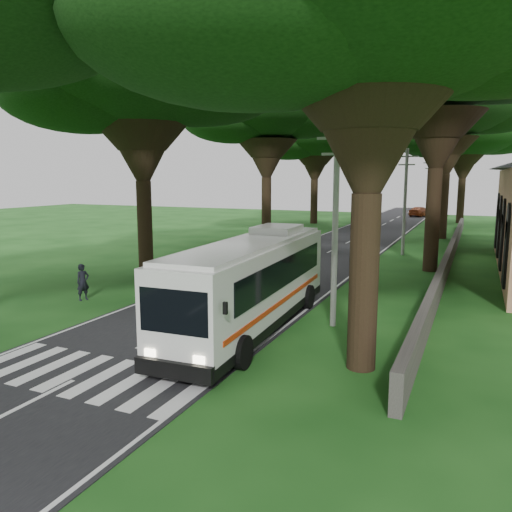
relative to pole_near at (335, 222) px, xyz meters
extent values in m
plane|color=#134012|center=(-5.50, -6.00, -4.18)|extent=(140.00, 140.00, 0.00)
cube|color=black|center=(-5.50, 19.00, -4.17)|extent=(8.00, 120.00, 0.04)
cube|color=silver|center=(-5.50, -8.00, -4.18)|extent=(8.00, 3.00, 0.01)
cube|color=#383533|center=(3.50, 18.00, -3.58)|extent=(0.35, 50.00, 1.20)
cylinder|color=gray|center=(0.00, 0.00, -0.18)|extent=(0.24, 0.24, 8.00)
cube|color=gray|center=(0.00, 0.00, 3.22)|extent=(1.60, 0.10, 0.10)
cube|color=gray|center=(0.00, 0.00, 2.62)|extent=(1.20, 0.10, 0.10)
cylinder|color=gray|center=(0.00, 20.00, -0.18)|extent=(0.24, 0.24, 8.00)
cube|color=gray|center=(0.00, 20.00, 3.22)|extent=(1.60, 0.10, 0.10)
cube|color=gray|center=(0.00, 20.00, 2.62)|extent=(1.20, 0.10, 0.10)
cylinder|color=gray|center=(0.00, 40.00, -0.18)|extent=(0.24, 0.24, 8.00)
cube|color=gray|center=(0.00, 40.00, 3.22)|extent=(1.60, 0.10, 0.10)
cube|color=gray|center=(0.00, 40.00, 2.62)|extent=(1.20, 0.10, 0.10)
cylinder|color=black|center=(-13.50, 6.00, -1.35)|extent=(0.90, 0.90, 5.67)
cone|color=black|center=(-13.50, 6.00, 3.39)|extent=(3.20, 3.20, 3.80)
ellipsoid|color=black|center=(-13.50, 6.00, 7.41)|extent=(13.49, 13.49, 5.66)
cylinder|color=black|center=(-13.00, 24.00, -1.26)|extent=(0.90, 0.90, 5.84)
cone|color=black|center=(-13.00, 24.00, 3.56)|extent=(3.20, 3.20, 3.80)
ellipsoid|color=black|center=(-13.00, 24.00, 7.79)|extent=(12.95, 12.95, 5.44)
cylinder|color=black|center=(-14.00, 42.00, -1.43)|extent=(0.90, 0.90, 5.51)
cone|color=black|center=(-14.00, 42.00, 3.23)|extent=(3.20, 3.20, 3.80)
ellipsoid|color=black|center=(-14.00, 42.00, 7.06)|extent=(14.38, 14.38, 6.04)
cylinder|color=black|center=(2.00, -4.00, -1.45)|extent=(0.90, 0.90, 5.46)
cone|color=black|center=(2.00, -4.00, 3.17)|extent=(3.20, 3.20, 3.80)
cylinder|color=black|center=(2.50, 14.00, -0.96)|extent=(0.90, 0.90, 6.43)
cone|color=black|center=(2.50, 14.00, 4.15)|extent=(3.20, 3.20, 3.80)
ellipsoid|color=black|center=(2.50, 14.00, 9.12)|extent=(15.09, 15.09, 6.34)
cylinder|color=black|center=(2.00, 32.00, -1.09)|extent=(0.90, 0.90, 6.17)
cone|color=black|center=(2.00, 32.00, 3.89)|extent=(3.20, 3.20, 3.80)
ellipsoid|color=black|center=(2.00, 32.00, 8.53)|extent=(14.49, 14.49, 6.09)
cylinder|color=black|center=(3.00, 50.00, -1.36)|extent=(0.90, 0.90, 5.63)
cone|color=black|center=(3.00, 50.00, 3.35)|extent=(3.20, 3.20, 3.80)
ellipsoid|color=black|center=(3.00, 50.00, 7.34)|extent=(14.93, 14.93, 6.27)
cube|color=silver|center=(-2.80, -1.70, -2.28)|extent=(3.02, 11.97, 2.92)
cube|color=black|center=(-2.81, -1.41, -1.86)|extent=(2.98, 9.80, 1.09)
cube|color=black|center=(-2.80, -1.70, -3.69)|extent=(3.06, 12.01, 0.35)
cube|color=red|center=(-2.80, -1.70, -2.94)|extent=(3.01, 10.79, 0.18)
cube|color=silver|center=(-2.80, -1.70, -0.76)|extent=(2.79, 11.37, 0.18)
cylinder|color=black|center=(-3.85, -5.71, -3.64)|extent=(0.40, 1.10, 1.09)
cylinder|color=black|center=(-1.38, -5.60, -3.64)|extent=(0.40, 1.10, 1.09)
cylinder|color=black|center=(-4.21, 1.99, -3.64)|extent=(0.40, 1.10, 1.09)
cylinder|color=black|center=(-1.74, 2.11, -3.64)|extent=(0.40, 1.10, 1.09)
imported|color=navy|center=(-7.94, 47.02, -3.56)|extent=(1.73, 3.74, 1.19)
imported|color=#923815|center=(-2.81, 58.99, -3.45)|extent=(3.36, 5.19, 1.40)
imported|color=black|center=(-12.20, -0.83, -3.29)|extent=(0.60, 0.75, 1.78)
camera|label=1|loc=(5.05, -18.99, 1.79)|focal=35.00mm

